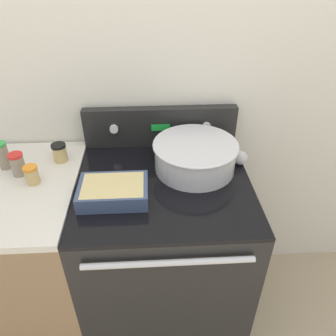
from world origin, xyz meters
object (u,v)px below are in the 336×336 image
(spice_jar_black_cap, at_px, (60,153))
(ladle, at_px, (239,156))
(spice_jar_red_cap, at_px, (18,164))
(spice_jar_orange_cap, at_px, (32,175))
(casserole_dish, at_px, (113,191))
(spice_jar_green_cap, at_px, (3,155))
(mixing_bowl, at_px, (195,155))

(spice_jar_black_cap, bearing_deg, ladle, -2.33)
(ladle, bearing_deg, spice_jar_red_cap, -176.21)
(spice_jar_orange_cap, bearing_deg, spice_jar_black_cap, 64.21)
(casserole_dish, height_order, ladle, same)
(casserole_dish, xyz_separation_m, spice_jar_green_cap, (-0.50, 0.23, 0.04))
(spice_jar_black_cap, xyz_separation_m, spice_jar_orange_cap, (-0.08, -0.17, -0.00))
(mixing_bowl, bearing_deg, spice_jar_orange_cap, -173.12)
(mixing_bowl, xyz_separation_m, spice_jar_green_cap, (-0.85, 0.04, 0.00))
(spice_jar_orange_cap, relative_size, spice_jar_green_cap, 0.65)
(casserole_dish, bearing_deg, spice_jar_red_cap, 157.72)
(spice_jar_red_cap, bearing_deg, mixing_bowl, 1.23)
(spice_jar_red_cap, distance_m, spice_jar_green_cap, 0.10)
(spice_jar_orange_cap, bearing_deg, spice_jar_green_cap, 140.99)
(ladle, bearing_deg, spice_jar_green_cap, -179.58)
(ladle, bearing_deg, spice_jar_black_cap, 177.67)
(casserole_dish, distance_m, spice_jar_orange_cap, 0.36)
(spice_jar_black_cap, relative_size, spice_jar_orange_cap, 1.06)
(mixing_bowl, distance_m, spice_jar_black_cap, 0.62)
(mixing_bowl, distance_m, casserole_dish, 0.40)
(ladle, bearing_deg, casserole_dish, -157.19)
(casserole_dish, height_order, spice_jar_black_cap, spice_jar_black_cap)
(mixing_bowl, xyz_separation_m, casserole_dish, (-0.35, -0.19, -0.04))
(spice_jar_black_cap, relative_size, spice_jar_green_cap, 0.68)
(ladle, distance_m, spice_jar_red_cap, 0.98)
(ladle, xyz_separation_m, spice_jar_red_cap, (-0.98, -0.07, 0.04))
(casserole_dish, bearing_deg, spice_jar_orange_cap, 163.06)
(casserole_dish, xyz_separation_m, spice_jar_orange_cap, (-0.34, 0.10, 0.02))
(spice_jar_black_cap, xyz_separation_m, spice_jar_red_cap, (-0.16, -0.10, 0.01))
(spice_jar_orange_cap, bearing_deg, spice_jar_red_cap, 138.38)
(mixing_bowl, height_order, ladle, mixing_bowl)
(spice_jar_orange_cap, bearing_deg, mixing_bowl, 6.88)
(mixing_bowl, height_order, spice_jar_red_cap, mixing_bowl)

